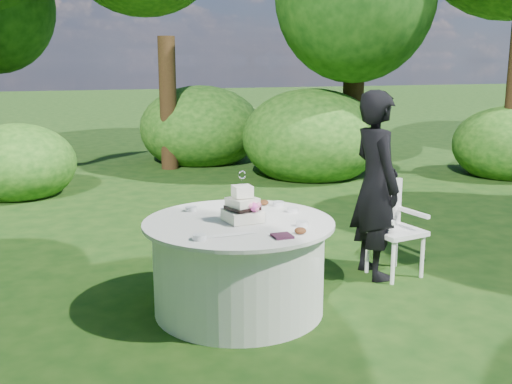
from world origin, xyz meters
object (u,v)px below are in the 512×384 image
napkins (282,236)px  cake (243,208)px  table (239,266)px  chair (390,221)px  guest (376,185)px

napkins → cake: cake is taller
napkins → table: (-0.16, 0.54, -0.39)m
napkins → chair: chair is taller
napkins → guest: size_ratio=0.08×
guest → cake: (-1.46, -0.40, -0.01)m
table → chair: size_ratio=1.72×
table → napkins: bearing=-73.2°
chair → napkins: bearing=-148.6°
napkins → guest: 1.61m
table → cake: size_ratio=3.77×
guest → chair: size_ratio=1.97×
napkins → guest: (1.32, 0.91, 0.11)m
napkins → cake: bearing=104.7°
chair → table: bearing=-167.3°
cake → guest: bearing=15.3°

